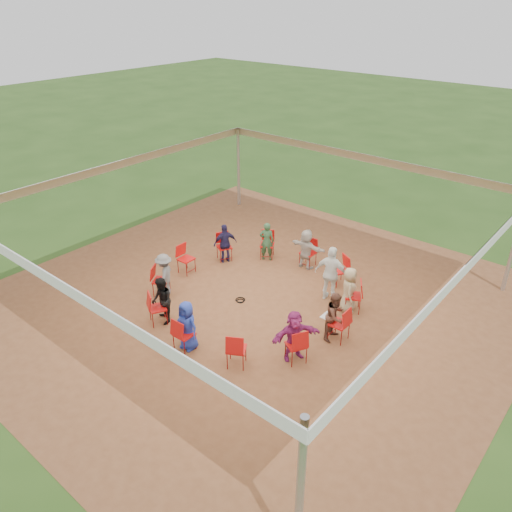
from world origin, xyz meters
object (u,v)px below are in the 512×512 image
Objects in this scene: chair_10 at (236,349)px; cable_coil at (240,300)px; chair_8 at (158,308)px; person_seated_0 at (335,316)px; chair_0 at (339,324)px; chair_6 at (186,259)px; chair_4 at (267,245)px; chair_11 at (296,345)px; chair_2 at (340,271)px; chair_3 at (308,253)px; person_seated_3 at (267,241)px; person_seated_8 at (294,335)px; person_seated_7 at (187,325)px; standing_person at (331,274)px; person_seated_5 at (165,275)px; person_seated_1 at (349,290)px; chair_1 at (353,296)px; person_seated_4 at (225,243)px; person_seated_6 at (162,301)px; laptop at (330,315)px; chair_5 at (224,247)px; chair_7 at (161,281)px; person_seated_2 at (306,249)px; chair_9 at (184,334)px.

chair_10 is 2.69m from cable_coil.
person_seated_0 is at bearing 60.78° from chair_8.
chair_0 and chair_6 have the same top height.
chair_4 is 5.05m from chair_11.
chair_2 and chair_3 have the same top height.
person_seated_3 is 4.81m from person_seated_8.
person_seated_7 is (2.66, -2.44, 0.18)m from chair_6.
standing_person reaches higher than person_seated_3.
chair_0 is 4.93m from person_seated_5.
person_seated_1 is (0.87, -1.00, 0.18)m from chair_2.
chair_2 is 0.94m from standing_person.
chair_1 is 4.42m from person_seated_4.
person_seated_6 is at bearing 105.00° from person_seated_1.
standing_person is at bearing 134.91° from person_seated_3.
laptop is (1.07, -2.24, 0.15)m from chair_2.
chair_6 is (-4.85, -1.41, 0.00)m from chair_1.
chair_7 is at bearing 30.00° from chair_5.
chair_6 is 3.61m from person_seated_2.
person_seated_3 is 4.81m from person_seated_7.
person_seated_6 is 1.00× the size of person_seated_8.
chair_2 is at bearing 60.00° from chair_10.
person_seated_1 is at bearing 159.99° from chair_2.
chair_6 is 1.00× the size of chair_11.
chair_7 is 1.34m from person_seated_6.
person_seated_8 is 3.54× the size of cable_coil.
chair_2 is at bearing 165.00° from chair_3.
person_seated_6 is at bearing 120.00° from person_seated_0.
person_seated_7 reaches higher than chair_5.
chair_1 and chair_7 have the same top height.
laptop is at bearing 153.12° from chair_1.
chair_8 is at bearing 60.00° from chair_4.
chair_8 is 0.72× the size of person_seated_8.
chair_6 is 1.00× the size of chair_9.
chair_0 is 4.42m from person_seated_3.
person_seated_3 is 0.79× the size of standing_person.
person_seated_2 is at bearing 20.01° from chair_2.
chair_1 reaches higher than cable_coil.
chair_6 is 5.11m from person_seated_0.
chair_2 is at bearing 90.00° from chair_8.
cable_coil is (1.79, 1.10, -0.62)m from person_seated_5.
chair_0 and chair_4 have the same top height.
chair_7 and chair_9 have the same top height.
chair_8 is (-3.49, -3.64, 0.00)m from chair_1.
person_seated_1 is at bearing 90.00° from chair_7.
chair_11 is 2.53× the size of cable_coil.
chair_0 and chair_9 have the same top height.
person_seated_4 is 3.54× the size of cable_coil.
chair_3 is 0.72× the size of person_seated_1.
chair_11 reaches higher than laptop.
chair_9 is at bearing 90.00° from chair_3.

